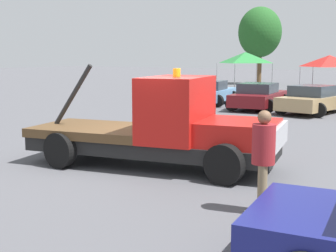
# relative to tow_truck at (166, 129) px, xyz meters

# --- Properties ---
(ground_plane) EXTENTS (160.00, 160.00, 0.00)m
(ground_plane) POSITION_rel_tow_truck_xyz_m (-0.38, -0.08, -0.95)
(ground_plane) COLOR #545459
(tow_truck) EXTENTS (6.50, 3.19, 2.51)m
(tow_truck) POSITION_rel_tow_truck_xyz_m (0.00, 0.00, 0.00)
(tow_truck) COLOR black
(tow_truck) RESTS_ON ground
(person_near_truck) EXTENTS (0.40, 0.40, 1.80)m
(person_near_truck) POSITION_rel_tow_truck_xyz_m (3.25, -1.87, 0.09)
(person_near_truck) COLOR #847051
(person_near_truck) RESTS_ON ground
(parked_car_skyblue) EXTENTS (2.94, 4.55, 1.34)m
(parked_car_skyblue) POSITION_rel_tow_truck_xyz_m (-6.23, 13.98, -0.30)
(parked_car_skyblue) COLOR #669ED1
(parked_car_skyblue) RESTS_ON ground
(parked_car_maroon) EXTENTS (2.82, 4.85, 1.34)m
(parked_car_maroon) POSITION_rel_tow_truck_xyz_m (-3.00, 13.25, -0.30)
(parked_car_maroon) COLOR maroon
(parked_car_maroon) RESTS_ON ground
(parked_car_tan) EXTENTS (2.92, 4.64, 1.34)m
(parked_car_tan) POSITION_rel_tow_truck_xyz_m (-0.09, 12.92, -0.30)
(parked_car_tan) COLOR tan
(parked_car_tan) RESTS_ON ground
(canopy_tent_green) EXTENTS (3.28, 3.28, 2.99)m
(canopy_tent_green) POSITION_rel_tow_truck_xyz_m (-8.67, 24.34, 1.62)
(canopy_tent_green) COLOR #9E9EA3
(canopy_tent_green) RESTS_ON ground
(canopy_tent_red) EXTENTS (3.04, 3.04, 2.75)m
(canopy_tent_red) POSITION_rel_tow_truck_xyz_m (-2.04, 23.13, 1.41)
(canopy_tent_red) COLOR #9E9EA3
(canopy_tent_red) RESTS_ON ground
(tree_right) EXTENTS (4.08, 4.08, 7.28)m
(tree_right) POSITION_rel_tow_truck_xyz_m (-11.15, 33.19, 3.94)
(tree_right) COLOR brown
(tree_right) RESTS_ON ground
(traffic_cone) EXTENTS (0.40, 0.40, 0.55)m
(traffic_cone) POSITION_rel_tow_truck_xyz_m (-2.08, 2.86, -0.69)
(traffic_cone) COLOR black
(traffic_cone) RESTS_ON ground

